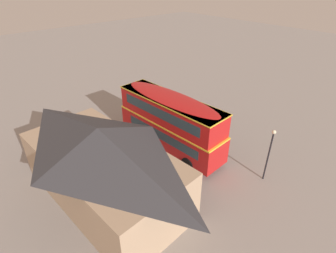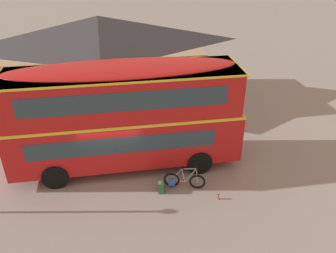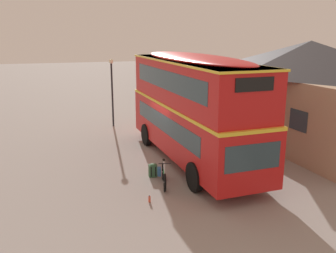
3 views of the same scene
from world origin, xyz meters
name	(u,v)px [view 3 (image 3 of 3)]	position (x,y,z in m)	size (l,w,h in m)	color
ground_plane	(175,157)	(0.00, 0.00, 0.00)	(120.00, 120.00, 0.00)	gray
double_decker_bus	(192,104)	(0.65, 0.55, 2.64)	(9.99, 3.01, 4.79)	black
touring_bicycle	(163,175)	(2.88, -1.43, 0.37)	(1.72, 0.58, 1.06)	black
backpack_on_ground	(153,170)	(1.96, -1.60, 0.29)	(0.32, 0.34, 0.55)	#386642
water_bottle_red_squeeze	(149,199)	(4.18, -2.30, 0.12)	(0.08, 0.08, 0.25)	#D84C33
pub_building	(307,91)	(-0.67, 7.47, 2.70)	(12.08, 6.68, 5.27)	tan
street_lamp	(112,85)	(-6.83, -1.82, 2.60)	(0.28, 0.28, 4.14)	black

